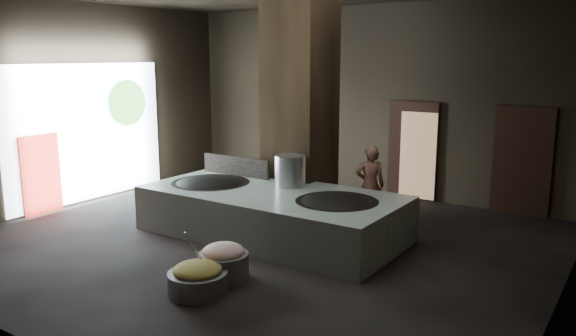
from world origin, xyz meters
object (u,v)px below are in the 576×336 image
Objects in this scene: wok_right at (337,206)px; cook at (370,185)px; meat_basin at (224,267)px; stock_pot at (290,172)px; wok_left at (211,187)px; veg_basin at (198,282)px; hearth_platform at (272,213)px.

cook is (-0.12, 1.60, 0.05)m from wok_right.
cook reaches higher than meat_basin.
wok_right is at bearing -21.04° from stock_pot.
wok_right reaches higher than meat_basin.
wok_left is 1.80× the size of veg_basin.
hearth_platform is 3.17× the size of wok_left.
veg_basin is (-0.59, -4.39, -0.64)m from cook.
hearth_platform is 2.09m from cook.
hearth_platform is at bearing 24.03° from cook.
cook is at bearing 94.37° from wok_right.
wok_left reaches higher than veg_basin.
meat_basin is at bearing 51.82° from cook.
hearth_platform is 7.67× the size of stock_pot.
cook is 3.91m from meat_basin.
hearth_platform reaches higher than veg_basin.
hearth_platform is 6.40× the size of meat_basin.
stock_pot is 0.83× the size of meat_basin.
stock_pot reaches higher than wok_left.
wok_left is at bearing 127.79° from veg_basin.
veg_basin is at bearing 52.99° from cook.
wok_right is (1.35, 0.05, 0.33)m from hearth_platform.
hearth_platform is at bearing 1.97° from wok_left.
stock_pot is (0.05, 0.55, 0.71)m from hearth_platform.
veg_basin is at bearing -104.33° from wok_right.
stock_pot is 2.93m from meat_basin.
meat_basin is at bearing -73.17° from hearth_platform.
stock_pot is at bearing 85.32° from hearth_platform.
veg_basin is (-0.71, -2.79, -0.59)m from wok_right.
stock_pot is at bearing 13.75° from cook.
cook is at bearing 32.45° from wok_left.
wok_right is 1.61m from cook.
meat_basin is (0.58, -2.72, -0.92)m from stock_pot.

